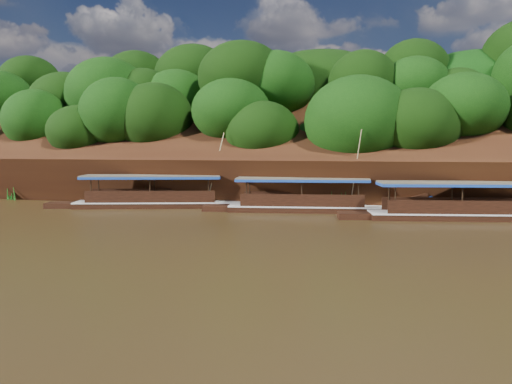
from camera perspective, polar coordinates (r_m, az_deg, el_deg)
ground at (r=28.52m, az=4.62°, el=-4.39°), size 160.00×160.00×0.00m
riverbank at (r=50.71m, az=9.63°, el=1.81°), size 120.00×30.06×19.40m
boat_0 at (r=35.72m, az=24.36°, el=-2.02°), size 15.31×5.16×6.51m
boat_1 at (r=36.86m, az=7.59°, el=-1.39°), size 14.63×4.60×6.43m
boat_2 at (r=39.91m, az=-9.36°, el=-0.92°), size 16.11×6.92×6.36m
reeds at (r=38.48m, az=2.86°, el=-0.57°), size 49.48×2.28×2.05m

